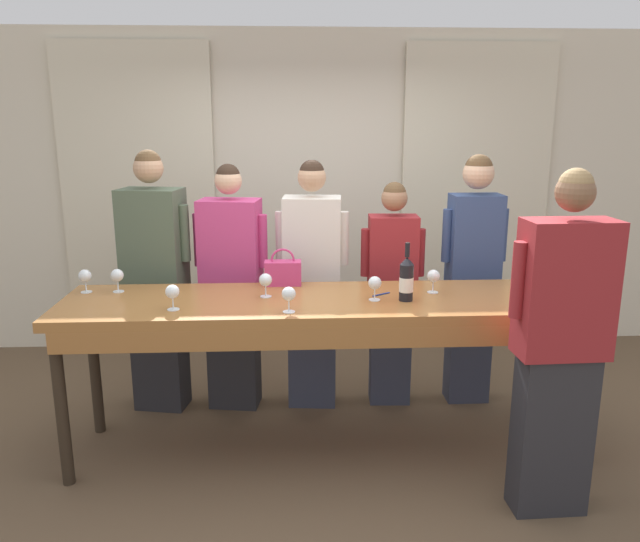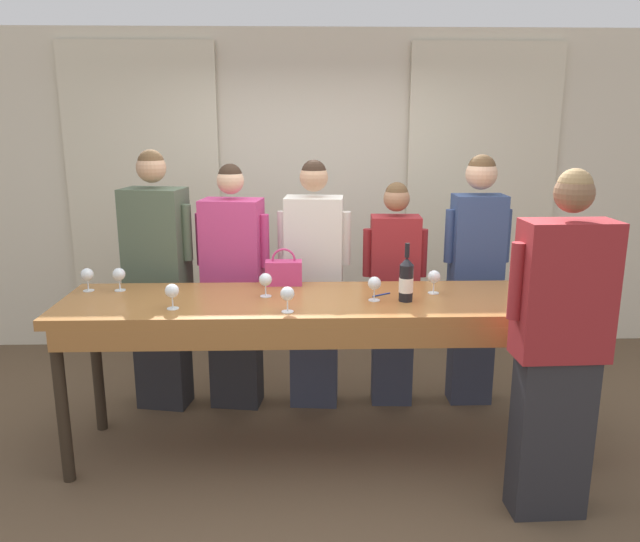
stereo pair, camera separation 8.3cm
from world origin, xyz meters
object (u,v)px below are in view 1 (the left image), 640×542
guest_navy_coat (472,275)px  host_pouring (560,346)px  wine_glass_back_left (117,276)px  wine_glass_center_left (433,277)px  guest_pink_top (232,288)px  wine_glass_front_left (85,277)px  guest_striped_shirt (392,292)px  tasting_bar (321,314)px  wine_glass_front_right (289,295)px  handbag (283,272)px  wine_glass_center_right (172,293)px  guest_cream_sweater (312,284)px  wine_glass_center_mid (265,281)px  wine_bottle (406,279)px  wine_glass_front_mid (375,284)px  guest_olive_jacket (156,282)px

guest_navy_coat → host_pouring: size_ratio=0.99×
host_pouring → wine_glass_back_left: bearing=160.0°
wine_glass_center_left → guest_pink_top: (-1.30, 0.59, -0.22)m
wine_glass_front_left → guest_striped_shirt: guest_striped_shirt is taller
tasting_bar → guest_navy_coat: size_ratio=1.71×
wine_glass_center_left → guest_pink_top: size_ratio=0.08×
tasting_bar → wine_glass_front_right: size_ratio=21.26×
handbag → guest_navy_coat: size_ratio=0.13×
wine_glass_front_right → wine_glass_center_left: same height
tasting_bar → wine_glass_center_left: wine_glass_center_left is taller
guest_pink_top → guest_striped_shirt: bearing=0.0°
guest_striped_shirt → wine_glass_center_right: bearing=-148.2°
wine_glass_back_left → guest_cream_sweater: size_ratio=0.08×
guest_cream_sweater → guest_striped_shirt: size_ratio=1.09×
wine_glass_center_mid → guest_navy_coat: (1.46, 0.63, -0.14)m
guest_pink_top → wine_glass_center_mid: bearing=-67.4°
tasting_bar → wine_glass_front_left: (-1.45, 0.23, 0.19)m
wine_glass_front_left → host_pouring: (2.63, -0.89, -0.17)m
wine_glass_center_mid → guest_striped_shirt: size_ratio=0.09×
handbag → wine_glass_center_right: size_ratio=1.65×
wine_glass_back_left → wine_glass_front_left: bearing=-179.6°
wine_glass_center_right → guest_striped_shirt: 1.66m
wine_bottle → wine_glass_center_left: (0.20, 0.16, -0.03)m
wine_glass_center_left → guest_cream_sweater: guest_cream_sweater is taller
wine_glass_front_mid → wine_glass_front_right: same height
wine_glass_front_left → guest_pink_top: size_ratio=0.08×
handbag → guest_striped_shirt: guest_striped_shirt is taller
wine_glass_front_left → wine_glass_center_left: (2.15, -0.12, 0.00)m
wine_glass_center_right → wine_glass_center_mid: bearing=24.5°
wine_glass_front_right → guest_cream_sweater: 0.98m
wine_glass_front_left → wine_glass_center_mid: same height
wine_glass_center_right → wine_glass_back_left: size_ratio=1.00×
guest_cream_sweater → guest_striped_shirt: guest_cream_sweater is taller
wine_bottle → guest_olive_jacket: size_ratio=0.19×
handbag → wine_glass_back_left: bearing=-173.3°
tasting_bar → guest_navy_coat: guest_navy_coat is taller
wine_glass_front_left → host_pouring: bearing=-18.6°
wine_glass_front_mid → wine_glass_center_right: (-1.16, -0.13, -0.00)m
wine_glass_front_left → guest_cream_sweater: guest_cream_sweater is taller
guest_navy_coat → wine_glass_front_right: bearing=-144.4°
wine_bottle → host_pouring: host_pouring is taller
wine_glass_front_left → wine_glass_center_left: size_ratio=1.00×
wine_glass_front_right → guest_pink_top: size_ratio=0.08×
wine_glass_center_right → wine_glass_front_left: bearing=147.0°
guest_navy_coat → wine_glass_center_mid: bearing=-156.6°
guest_navy_coat → wine_glass_front_mid: bearing=-137.8°
wine_glass_front_mid → wine_glass_back_left: same height
wine_glass_front_mid → guest_olive_jacket: guest_olive_jacket is taller
handbag → guest_navy_coat: 1.41m
wine_glass_front_right → guest_striped_shirt: (0.74, 0.94, -0.26)m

